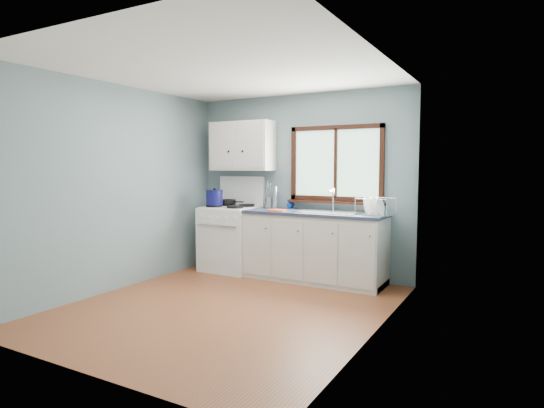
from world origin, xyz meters
The scene contains 19 objects.
floor centered at (0.00, 0.00, -0.01)m, with size 3.20×3.60×0.02m, color brown.
ceiling centered at (0.00, 0.00, 2.51)m, with size 3.20×3.60×0.02m, color white.
wall_back centered at (0.00, 1.81, 1.25)m, with size 3.20×0.02×2.50m, color slate.
wall_front centered at (0.00, -1.81, 1.25)m, with size 3.20×0.02×2.50m, color slate.
wall_left centered at (-1.61, 0.00, 1.25)m, with size 0.02×3.60×2.50m, color slate.
wall_right centered at (1.61, 0.00, 1.25)m, with size 0.02×3.60×2.50m, color slate.
gas_range centered at (-0.95, 1.47, 0.49)m, with size 0.76×0.69×1.36m.
base_cabinets centered at (0.36, 1.49, 0.41)m, with size 1.85×0.60×0.88m.
countertop centered at (0.36, 1.49, 0.90)m, with size 1.89×0.64×0.04m, color #20283D.
sink centered at (0.54, 1.49, 0.86)m, with size 0.84×0.46×0.44m.
window centered at (0.54, 1.77, 1.48)m, with size 1.36×0.10×1.03m.
upper_cabinets centered at (-0.85, 1.63, 1.80)m, with size 0.95×0.35×0.70m.
skillet centered at (-1.12, 1.62, 0.99)m, with size 0.43×0.31×0.05m.
stockpot centered at (-1.13, 1.32, 1.07)m, with size 0.28×0.28×0.24m.
utensil_crock centered at (-0.45, 1.71, 1.00)m, with size 0.16×0.16×0.39m.
thermos centered at (-0.33, 1.66, 1.07)m, with size 0.07×0.07×0.31m, color silver.
soap_bottle centered at (-0.14, 1.73, 1.04)m, with size 0.09×0.09×0.23m, color #0D3BB0.
dish_towel centered at (-0.12, 1.34, 0.93)m, with size 0.23×0.16×0.02m, color #E64711.
dish_rack centered at (1.15, 1.50, 0.98)m, with size 0.45×0.37×0.22m.
Camera 1 is at (2.74, -3.93, 1.51)m, focal length 30.00 mm.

